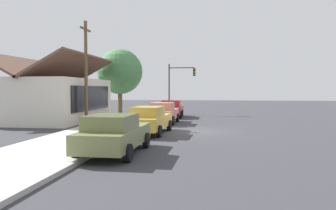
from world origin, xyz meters
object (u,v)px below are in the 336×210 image
object	(u,v)px
fire_hydrant_red	(143,117)
car_cherry	(171,108)
car_coral	(163,113)
shade_tree	(120,72)
traffic_light_main	(179,80)
car_olive	(114,134)
car_mustard	(149,120)
utility_pole_wooden	(86,71)

from	to	relation	value
fire_hydrant_red	car_cherry	bearing A→B (deg)	-12.30
car_coral	fire_hydrant_red	world-z (taller)	car_coral
shade_tree	traffic_light_main	distance (m)	6.15
car_cherry	traffic_light_main	size ratio (longest dim) A/B	0.88
car_coral	car_cherry	xyz separation A→B (m)	(5.63, 0.08, 0.00)
shade_tree	fire_hydrant_red	bearing A→B (deg)	-154.48
car_coral	traffic_light_main	world-z (taller)	traffic_light_main
car_olive	traffic_light_main	world-z (taller)	traffic_light_main
car_mustard	utility_pole_wooden	size ratio (longest dim) A/B	0.66
car_mustard	traffic_light_main	xyz separation A→B (m)	(15.62, -0.13, 2.68)
car_olive	utility_pole_wooden	bearing A→B (deg)	27.14
car_cherry	shade_tree	bearing A→B (deg)	60.60
traffic_light_main	fire_hydrant_red	world-z (taller)	traffic_light_main
fire_hydrant_red	car_olive	bearing A→B (deg)	-173.58
car_olive	car_cherry	world-z (taller)	same
car_olive	utility_pole_wooden	xyz separation A→B (m)	(10.68, 5.32, 3.11)
car_mustard	shade_tree	xyz separation A→B (m)	(14.53, 5.85, 3.56)
utility_pole_wooden	car_olive	bearing A→B (deg)	-153.52
car_cherry	traffic_light_main	distance (m)	4.80
car_coral	shade_tree	distance (m)	10.88
car_olive	car_cherry	distance (m)	17.92
car_coral	traffic_light_main	bearing A→B (deg)	-0.20
shade_tree	traffic_light_main	bearing A→B (deg)	-79.64
fire_hydrant_red	car_coral	bearing A→B (deg)	-68.89
utility_pole_wooden	fire_hydrant_red	xyz separation A→B (m)	(1.06, -4.00, -3.43)
traffic_light_main	utility_pole_wooden	xyz separation A→B (m)	(-11.22, 5.66, 0.44)
car_cherry	traffic_light_main	xyz separation A→B (m)	(3.98, -0.31, 2.68)
car_cherry	fire_hydrant_red	size ratio (longest dim) A/B	6.48
car_coral	utility_pole_wooden	distance (m)	6.46
shade_tree	fire_hydrant_red	xyz separation A→B (m)	(-9.07, -4.33, -3.88)
shade_tree	fire_hydrant_red	size ratio (longest dim) A/B	9.43
car_coral	traffic_light_main	distance (m)	9.98
car_cherry	shade_tree	world-z (taller)	shade_tree
shade_tree	fire_hydrant_red	world-z (taller)	shade_tree
car_mustard	fire_hydrant_red	world-z (taller)	car_mustard
car_coral	fire_hydrant_red	bearing A→B (deg)	112.27
car_cherry	fire_hydrant_red	world-z (taller)	car_cherry
car_cherry	fire_hydrant_red	xyz separation A→B (m)	(-6.18, 1.35, -0.32)
traffic_light_main	fire_hydrant_red	distance (m)	10.72
car_coral	utility_pole_wooden	world-z (taller)	utility_pole_wooden
car_cherry	traffic_light_main	bearing A→B (deg)	-6.96
traffic_light_main	fire_hydrant_red	bearing A→B (deg)	170.72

